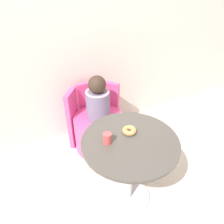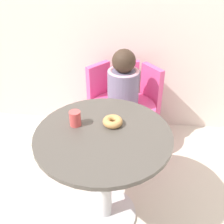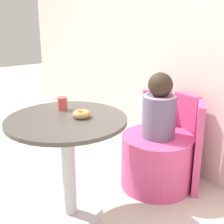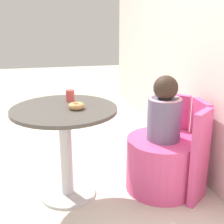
{
  "view_description": "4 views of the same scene",
  "coord_description": "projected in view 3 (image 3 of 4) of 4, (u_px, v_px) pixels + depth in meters",
  "views": [
    {
      "loc": [
        -0.7,
        -1.02,
        1.81
      ],
      "look_at": [
        0.05,
        0.42,
        0.67
      ],
      "focal_mm": 35.0,
      "sensor_mm": 36.0,
      "label": 1
    },
    {
      "loc": [
        0.16,
        -1.1,
        1.55
      ],
      "look_at": [
        0.0,
        0.32,
        0.62
      ],
      "focal_mm": 42.0,
      "sensor_mm": 36.0,
      "label": 2
    },
    {
      "loc": [
        1.62,
        -0.8,
        1.32
      ],
      "look_at": [
        0.02,
        0.32,
        0.68
      ],
      "focal_mm": 50.0,
      "sensor_mm": 36.0,
      "label": 3
    },
    {
      "loc": [
        2.09,
        -0.1,
        1.32
      ],
      "look_at": [
        0.01,
        0.34,
        0.64
      ],
      "focal_mm": 50.0,
      "sensor_mm": 36.0,
      "label": 4
    }
  ],
  "objects": [
    {
      "name": "back_wall",
      "position": [
        198.0,
        26.0,
        2.35
      ],
      "size": [
        6.0,
        0.06,
        2.4
      ],
      "color": "silver",
      "rests_on": "ground_plane"
    },
    {
      "name": "tub_chair",
      "position": [
        157.0,
        161.0,
        2.41
      ],
      "size": [
        0.55,
        0.55,
        0.42
      ],
      "color": "#E54C8C",
      "rests_on": "ground_plane"
    },
    {
      "name": "child_figure",
      "position": [
        159.0,
        108.0,
        2.27
      ],
      "size": [
        0.25,
        0.25,
        0.48
      ],
      "color": "slate",
      "rests_on": "tub_chair"
    },
    {
      "name": "booth_backrest",
      "position": [
        178.0,
        138.0,
        2.49
      ],
      "size": [
        0.65,
        0.24,
        0.69
      ],
      "color": "#E54C8C",
      "rests_on": "ground_plane"
    },
    {
      "name": "round_table",
      "position": [
        68.0,
        146.0,
        1.96
      ],
      "size": [
        0.75,
        0.75,
        0.69
      ],
      "color": "silver",
      "rests_on": "ground_plane"
    },
    {
      "name": "ground_plane",
      "position": [
        72.0,
        215.0,
        2.11
      ],
      "size": [
        12.0,
        12.0,
        0.0
      ],
      "primitive_type": "plane",
      "color": "beige"
    },
    {
      "name": "donut",
      "position": [
        82.0,
        114.0,
        1.91
      ],
      "size": [
        0.11,
        0.11,
        0.04
      ],
      "color": "tan",
      "rests_on": "round_table"
    },
    {
      "name": "cup",
      "position": [
        62.0,
        104.0,
        2.05
      ],
      "size": [
        0.06,
        0.06,
        0.09
      ],
      "color": "#DB4C4C",
      "rests_on": "round_table"
    }
  ]
}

